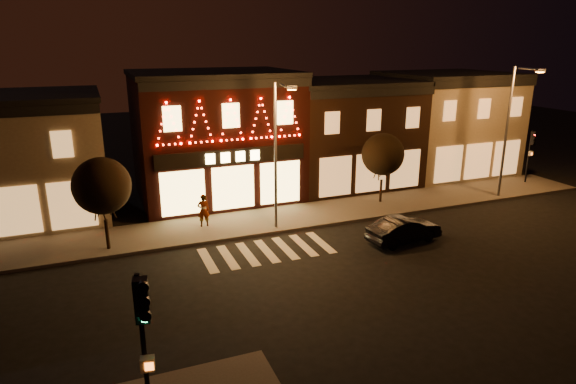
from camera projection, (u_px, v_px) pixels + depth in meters
ground at (298, 286)px, 21.24m from camera, size 120.00×120.00×0.00m
sidewalk_far at (276, 219)px, 29.04m from camera, size 44.00×4.00×0.15m
building_pulp at (215, 135)px, 32.45m from camera, size 10.20×8.34×8.30m
building_right_a at (344, 132)px, 35.94m from camera, size 9.20×8.28×7.50m
building_right_b at (445, 123)px, 39.09m from camera, size 9.20×8.28×7.80m
traffic_signal_near at (144, 331)px, 11.66m from camera, size 0.39×0.50×4.79m
traffic_signal_far at (531, 146)px, 35.52m from camera, size 0.34×0.44×3.82m
streetlamp_mid at (278, 146)px, 26.10m from camera, size 0.64×1.82×7.92m
streetlamp_right at (511, 123)px, 31.59m from camera, size 0.69×1.94×8.44m
tree_left at (102, 186)px, 23.80m from camera, size 2.78×2.78×4.65m
tree_right at (383, 154)px, 31.08m from camera, size 2.67×2.67×4.46m
dark_sedan at (404, 230)px, 25.77m from camera, size 4.19×1.87×1.34m
pedestrian at (204, 210)px, 27.48m from camera, size 0.70×0.48×1.85m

